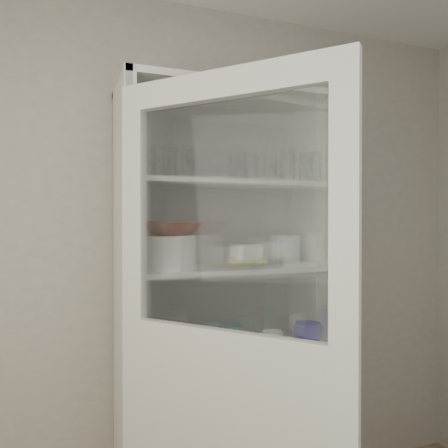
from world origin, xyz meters
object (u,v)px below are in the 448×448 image
object	(u,v)px
white_ramekin	(246,251)
measuring_cups	(191,355)
plate_stack_front	(172,260)
terracotta_bowl	(172,229)
pantry_cabinet	(220,328)
white_canister	(138,341)
goblet_1	(193,164)
yellow_trivet	(246,260)
grey_bowl_stack	(285,249)
goblet_2	(249,171)
glass_platter	(246,263)
teal_jar	(212,336)
mug_white	(272,341)
tin_box	(282,416)
plate_stack_back	(153,256)
cream_dish	(197,431)
goblet_3	(277,172)
goblet_0	(153,164)
mug_blue	(308,333)
cream_bowl	(172,243)
mug_teal	(233,334)
cupboard_door	(226,396)

from	to	relation	value
white_ramekin	measuring_cups	size ratio (longest dim) A/B	1.80
plate_stack_front	terracotta_bowl	distance (m)	0.14
white_ramekin	pantry_cabinet	bearing A→B (deg)	133.67
plate_stack_front	white_canister	bearing A→B (deg)	140.72
goblet_1	yellow_trivet	size ratio (longest dim) A/B	1.09
white_ramekin	grey_bowl_stack	xyz separation A→B (m)	(0.25, 0.07, 0.00)
goblet_2	grey_bowl_stack	world-z (taller)	goblet_2
glass_platter	teal_jar	world-z (taller)	glass_platter
glass_platter	yellow_trivet	distance (m)	0.02
mug_white	tin_box	size ratio (longest dim) A/B	0.57
grey_bowl_stack	mug_white	world-z (taller)	grey_bowl_stack
plate_stack_back	glass_platter	world-z (taller)	plate_stack_back
plate_stack_front	cream_dish	world-z (taller)	plate_stack_front
goblet_3	teal_jar	bearing A→B (deg)	-167.36
goblet_0	mug_white	size ratio (longest dim) A/B	1.65
glass_platter	mug_blue	size ratio (longest dim) A/B	2.58
glass_platter	white_canister	size ratio (longest dim) A/B	2.59
plate_stack_back	cream_dish	world-z (taller)	plate_stack_back
goblet_3	cream_bowl	distance (m)	0.74
goblet_1	cream_bowl	distance (m)	0.45
glass_platter	white_ramekin	bearing A→B (deg)	0.00
cream_bowl	teal_jar	size ratio (longest dim) A/B	1.86
grey_bowl_stack	teal_jar	distance (m)	0.58
goblet_3	grey_bowl_stack	world-z (taller)	goblet_3
pantry_cabinet	mug_teal	size ratio (longest dim) A/B	21.62
cream_bowl	mug_white	bearing A→B (deg)	-6.99
plate_stack_back	measuring_cups	xyz separation A→B (m)	(0.12, -0.24, -0.42)
goblet_3	mug_white	bearing A→B (deg)	-121.90
mug_teal	goblet_3	bearing A→B (deg)	-8.01
white_ramekin	mug_teal	size ratio (longest dim) A/B	1.70
white_ramekin	teal_jar	size ratio (longest dim) A/B	1.42
plate_stack_front	glass_platter	size ratio (longest dim) A/B	0.63
yellow_trivet	goblet_3	bearing A→B (deg)	30.02
mug_teal	goblet_0	bearing A→B (deg)	160.33
pantry_cabinet	glass_platter	distance (m)	0.36
plate_stack_back	cream_bowl	size ratio (longest dim) A/B	1.06
cream_dish	pantry_cabinet	bearing A→B (deg)	34.43
mug_blue	mug_teal	size ratio (longest dim) A/B	1.42
pantry_cabinet	measuring_cups	size ratio (longest dim) A/B	22.84
mug_teal	cream_dish	distance (m)	0.48
goblet_3	terracotta_bowl	distance (m)	0.71
terracotta_bowl	mug_white	size ratio (longest dim) A/B	2.40
cupboard_door	terracotta_bowl	world-z (taller)	cupboard_door
cupboard_door	terracotta_bowl	xyz separation A→B (m)	(-0.07, 0.48, 0.57)
goblet_2	cupboard_door	bearing A→B (deg)	-119.72
white_ramekin	cream_bowl	bearing A→B (deg)	-173.48
goblet_0	measuring_cups	xyz separation A→B (m)	(0.13, -0.21, -0.87)
terracotta_bowl	goblet_3	bearing A→B (deg)	16.39
cream_bowl	goblet_1	bearing A→B (deg)	50.36
mug_blue	plate_stack_back	bearing A→B (deg)	166.53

